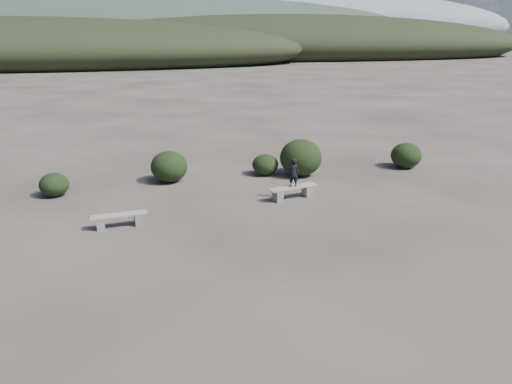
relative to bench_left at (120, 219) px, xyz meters
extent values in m
plane|color=#302A26|center=(3.69, -4.26, -0.26)|extent=(1200.00, 1200.00, 0.00)
cube|color=slate|center=(-0.58, -0.07, -0.07)|extent=(0.28, 0.37, 0.39)
cube|color=slate|center=(0.58, 0.07, -0.07)|extent=(0.28, 0.37, 0.39)
cube|color=gray|center=(0.00, 0.00, 0.15)|extent=(1.78, 0.58, 0.05)
cube|color=slate|center=(5.48, 1.33, -0.05)|extent=(0.35, 0.43, 0.42)
cube|color=slate|center=(6.70, 1.67, -0.05)|extent=(0.35, 0.43, 0.42)
cube|color=gray|center=(6.09, 1.50, 0.18)|extent=(1.93, 0.90, 0.05)
imported|color=black|center=(6.10, 1.50, 0.73)|extent=(0.38, 0.25, 1.04)
ellipsoid|color=black|center=(-2.46, 3.79, 0.18)|extent=(1.08, 1.08, 0.88)
ellipsoid|color=black|center=(1.82, 4.74, 0.37)|extent=(1.49, 1.49, 1.27)
ellipsoid|color=black|center=(5.89, 4.89, 0.18)|extent=(1.12, 1.12, 0.90)
ellipsoid|color=black|center=(7.34, 4.47, 0.51)|extent=(1.78, 1.78, 1.56)
ellipsoid|color=black|center=(12.35, 4.64, 0.30)|extent=(1.36, 1.36, 1.13)
ellipsoid|color=black|center=(-21.31, 85.74, 2.44)|extent=(110.00, 40.00, 12.00)
ellipsoid|color=black|center=(38.69, 105.74, 2.89)|extent=(120.00, 44.00, 14.00)
ellipsoid|color=#293229|center=(3.69, 155.74, 5.14)|extent=(190.00, 64.00, 24.00)
ellipsoid|color=slate|center=(73.69, 295.74, 9.64)|extent=(340.00, 110.00, 44.00)
ellipsoid|color=gray|center=(-26.31, 395.74, 12.34)|extent=(460.00, 140.00, 56.00)
camera|label=1|loc=(0.93, -15.14, 5.55)|focal=35.00mm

